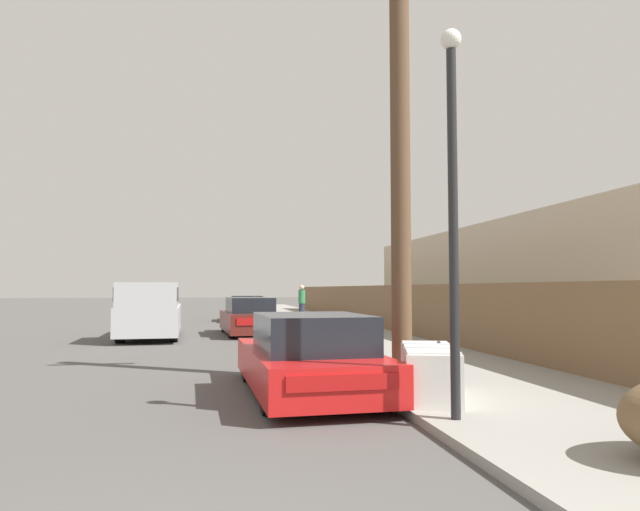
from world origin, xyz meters
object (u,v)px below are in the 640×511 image
object	(u,v)px
discarded_fridge	(429,372)
car_parked_mid	(249,317)
parked_sports_car_red	(308,358)
car_parked_far	(246,309)
pickup_truck	(150,311)
street_lamp	(453,190)
pedestrian	(302,302)
utility_pole	(400,137)

from	to	relation	value
discarded_fridge	car_parked_mid	xyz separation A→B (m)	(-1.86, 13.34, 0.15)
parked_sports_car_red	car_parked_far	distance (m)	21.27
discarded_fridge	car_parked_far	world-z (taller)	car_parked_far
pickup_truck	street_lamp	world-z (taller)	street_lamp
street_lamp	pedestrian	size ratio (longest dim) A/B	2.74
parked_sports_car_red	car_parked_mid	xyz separation A→B (m)	(-0.28, 12.13, 0.05)
car_parked_far	utility_pole	distance (m)	20.99
street_lamp	car_parked_mid	bearing A→B (deg)	96.54
discarded_fridge	pickup_truck	world-z (taller)	pickup_truck
car_parked_mid	car_parked_far	bearing A→B (deg)	83.67
utility_pole	pedestrian	size ratio (longest dim) A/B	4.85
car_parked_far	pickup_truck	size ratio (longest dim) A/B	0.82
car_parked_mid	street_lamp	bearing A→B (deg)	-87.55
car_parked_far	pedestrian	world-z (taller)	pedestrian
utility_pole	street_lamp	bearing A→B (deg)	-97.14
discarded_fridge	pedestrian	distance (m)	20.29
discarded_fridge	pickup_truck	bearing A→B (deg)	129.63
parked_sports_car_red	pedestrian	distance (m)	19.24
discarded_fridge	pickup_truck	xyz separation A→B (m)	(-5.25, 12.01, 0.45)
pedestrian	car_parked_far	bearing A→B (deg)	139.63
discarded_fridge	car_parked_mid	bearing A→B (deg)	113.97
parked_sports_car_red	street_lamp	bearing A→B (deg)	-63.75
parked_sports_car_red	car_parked_far	world-z (taller)	car_parked_far
car_parked_far	pickup_truck	world-z (taller)	pickup_truck
street_lamp	discarded_fridge	bearing A→B (deg)	82.42
parked_sports_car_red	car_parked_mid	world-z (taller)	car_parked_mid
pickup_truck	car_parked_far	bearing A→B (deg)	-112.33
parked_sports_car_red	utility_pole	distance (m)	4.34
car_parked_far	pedestrian	xyz separation A→B (m)	(2.63, -2.23, 0.41)
discarded_fridge	car_parked_mid	world-z (taller)	car_parked_mid
discarded_fridge	utility_pole	bearing A→B (deg)	99.21
utility_pole	street_lamp	world-z (taller)	utility_pole
car_parked_far	utility_pole	xyz separation A→B (m)	(1.73, -20.56, 3.85)
discarded_fridge	car_parked_mid	distance (m)	13.47
discarded_fridge	parked_sports_car_red	distance (m)	1.99
car_parked_far	parked_sports_car_red	bearing A→B (deg)	-89.56
street_lamp	utility_pole	bearing A→B (deg)	82.86
parked_sports_car_red	car_parked_mid	size ratio (longest dim) A/B	0.98
pickup_truck	discarded_fridge	bearing A→B (deg)	110.93
car_parked_mid	utility_pole	world-z (taller)	utility_pole
parked_sports_car_red	car_parked_mid	bearing A→B (deg)	88.75
pickup_truck	street_lamp	size ratio (longest dim) A/B	1.14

